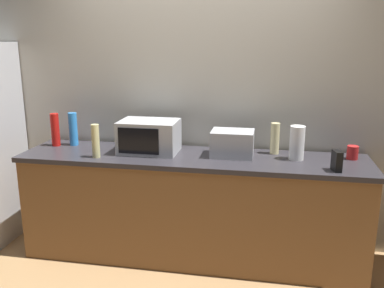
% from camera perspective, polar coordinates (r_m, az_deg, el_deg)
% --- Properties ---
extents(ground_plane, '(8.00, 8.00, 0.00)m').
position_cam_1_polar(ground_plane, '(3.43, -1.29, -18.12)').
color(ground_plane, '#A87F51').
extents(back_wall, '(6.40, 0.10, 2.70)m').
position_cam_1_polar(back_wall, '(3.72, 1.16, 6.78)').
color(back_wall, beige).
rests_on(back_wall, ground_plane).
extents(counter_run, '(2.84, 0.64, 0.90)m').
position_cam_1_polar(counter_run, '(3.57, 0.00, -8.57)').
color(counter_run, brown).
rests_on(counter_run, ground_plane).
extents(microwave, '(0.48, 0.35, 0.27)m').
position_cam_1_polar(microwave, '(3.51, -5.86, 1.02)').
color(microwave, '#B7BABF').
rests_on(microwave, counter_run).
extents(toaster_oven, '(0.34, 0.26, 0.21)m').
position_cam_1_polar(toaster_oven, '(3.40, 5.53, 0.08)').
color(toaster_oven, '#B7BABF').
rests_on(toaster_oven, counter_run).
extents(paper_towel_roll, '(0.12, 0.12, 0.27)m').
position_cam_1_polar(paper_towel_roll, '(3.38, 14.10, 0.14)').
color(paper_towel_roll, white).
rests_on(paper_towel_roll, counter_run).
extents(cordless_phone, '(0.07, 0.12, 0.15)m').
position_cam_1_polar(cordless_phone, '(3.19, 19.12, -2.20)').
color(cordless_phone, black).
rests_on(cordless_phone, counter_run).
extents(bottle_hand_soap, '(0.07, 0.07, 0.26)m').
position_cam_1_polar(bottle_hand_soap, '(3.52, 11.22, 0.75)').
color(bottle_hand_soap, beige).
rests_on(bottle_hand_soap, counter_run).
extents(bottle_hot_sauce, '(0.07, 0.07, 0.29)m').
position_cam_1_polar(bottle_hot_sauce, '(3.90, -18.13, 1.86)').
color(bottle_hot_sauce, red).
rests_on(bottle_hot_sauce, counter_run).
extents(bottle_spray_cleaner, '(0.08, 0.08, 0.29)m').
position_cam_1_polar(bottle_spray_cleaner, '(3.87, -15.88, 1.97)').
color(bottle_spray_cleaner, '#338CE5').
rests_on(bottle_spray_cleaner, counter_run).
extents(bottle_vinegar, '(0.06, 0.06, 0.27)m').
position_cam_1_polar(bottle_vinegar, '(3.43, -13.00, 0.40)').
color(bottle_vinegar, beige).
rests_on(bottle_vinegar, counter_run).
extents(mug_red, '(0.09, 0.09, 0.11)m').
position_cam_1_polar(mug_red, '(3.55, 21.02, -1.09)').
color(mug_red, red).
rests_on(mug_red, counter_run).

